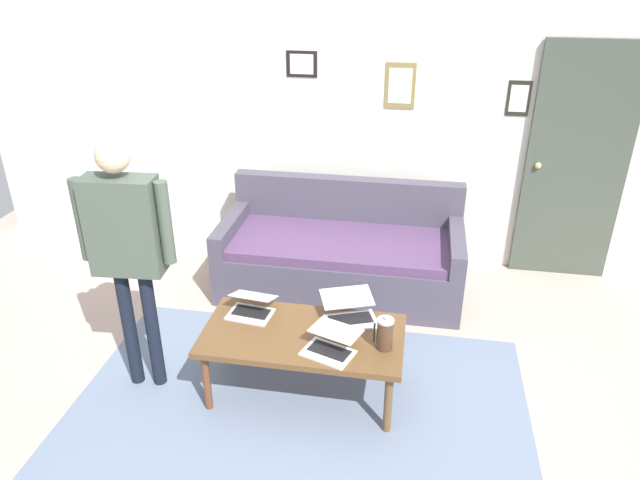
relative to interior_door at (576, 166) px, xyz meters
The scene contains 11 objects.
ground_plane 3.06m from the interior_door, 46.99° to the left, with size 7.68×7.68×0.00m, color #BB9E90.
area_rug 3.04m from the interior_door, 47.06° to the left, with size 2.92×1.79×0.01m, color slate.
back_wall 2.00m from the interior_door, ahead, with size 7.04×0.11×2.70m.
interior_door is the anchor object (origin of this frame).
couch 2.12m from the interior_door, 17.36° to the left, with size 2.01×0.93×0.88m.
coffee_table 2.86m from the interior_door, 45.67° to the left, with size 1.28×0.66×0.47m.
laptop_left 3.01m from the interior_door, 38.13° to the left, with size 0.32×0.31×0.14m.
laptop_center 2.82m from the interior_door, 50.84° to the left, with size 0.38×0.38×0.12m.
laptop_right 2.51m from the interior_door, 46.66° to the left, with size 0.44×0.44×0.14m.
french_press 2.55m from the interior_door, 55.24° to the left, with size 0.12×0.10×0.24m.
person_standing 3.67m from the interior_door, 34.59° to the left, with size 0.60×0.22×1.71m.
Camera 1 is at (-0.65, 2.88, 2.65)m, focal length 32.74 mm.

